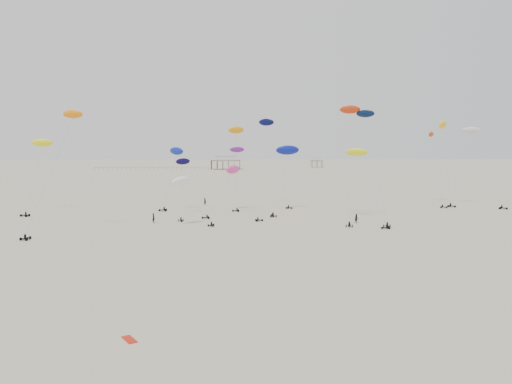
{
  "coord_description": "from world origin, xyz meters",
  "views": [
    {
      "loc": [
        -4.02,
        -3.51,
        15.12
      ],
      "look_at": [
        0.0,
        88.0,
        7.0
      ],
      "focal_mm": 35.0,
      "sensor_mm": 36.0,
      "label": 1
    }
  ],
  "objects_px": {
    "pavilion_main": "(226,163)",
    "pavilion_small": "(317,163)",
    "rig_4": "(270,136)",
    "spectator_0": "(154,223)",
    "rig_0": "(372,147)"
  },
  "relations": [
    {
      "from": "pavilion_main",
      "to": "pavilion_small",
      "type": "xyz_separation_m",
      "value": [
        70.0,
        30.0,
        -0.74
      ]
    },
    {
      "from": "rig_4",
      "to": "spectator_0",
      "type": "distance_m",
      "value": 43.16
    },
    {
      "from": "rig_4",
      "to": "pavilion_small",
      "type": "bearing_deg",
      "value": -157.73
    },
    {
      "from": "pavilion_main",
      "to": "rig_0",
      "type": "bearing_deg",
      "value": -82.26
    },
    {
      "from": "pavilion_main",
      "to": "rig_0",
      "type": "relative_size",
      "value": 0.84
    },
    {
      "from": "pavilion_small",
      "to": "spectator_0",
      "type": "height_order",
      "value": "pavilion_small"
    },
    {
      "from": "pavilion_main",
      "to": "rig_0",
      "type": "height_order",
      "value": "rig_0"
    },
    {
      "from": "pavilion_main",
      "to": "pavilion_small",
      "type": "bearing_deg",
      "value": 23.2
    },
    {
      "from": "pavilion_main",
      "to": "rig_4",
      "type": "xyz_separation_m",
      "value": [
        15.34,
        -223.38,
        14.02
      ]
    },
    {
      "from": "pavilion_main",
      "to": "spectator_0",
      "type": "bearing_deg",
      "value": -92.34
    },
    {
      "from": "rig_0",
      "to": "rig_4",
      "type": "distance_m",
      "value": 34.43
    },
    {
      "from": "pavilion_main",
      "to": "pavilion_small",
      "type": "height_order",
      "value": "pavilion_main"
    },
    {
      "from": "rig_0",
      "to": "rig_4",
      "type": "relative_size",
      "value": 1.06
    },
    {
      "from": "rig_4",
      "to": "rig_0",
      "type": "bearing_deg",
      "value": 67.91
    },
    {
      "from": "pavilion_main",
      "to": "pavilion_small",
      "type": "distance_m",
      "value": 76.16
    }
  ]
}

